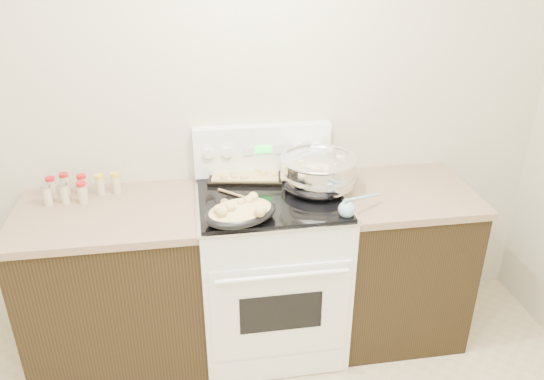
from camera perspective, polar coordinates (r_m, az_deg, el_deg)
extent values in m
cube|color=beige|center=(2.90, -8.22, 9.27)|extent=(4.00, 0.05, 2.70)
cube|color=black|center=(3.02, -16.18, -10.16)|extent=(0.90, 0.64, 0.88)
cube|color=brown|center=(2.78, -17.34, -2.48)|extent=(0.93, 0.67, 0.04)
cube|color=black|center=(3.19, 13.03, -7.70)|extent=(0.70, 0.64, 0.88)
cube|color=brown|center=(2.96, 13.92, -0.27)|extent=(0.73, 0.67, 0.04)
cube|color=white|center=(2.99, -0.15, -8.90)|extent=(0.76, 0.66, 0.92)
cube|color=white|center=(2.73, 0.96, -12.99)|extent=(0.70, 0.01, 0.55)
cube|color=black|center=(2.72, 0.98, -13.08)|extent=(0.42, 0.01, 0.22)
cylinder|color=white|center=(2.55, 1.15, -9.26)|extent=(0.65, 0.02, 0.02)
cube|color=white|center=(2.98, 0.89, -18.57)|extent=(0.70, 0.01, 0.14)
cube|color=silver|center=(2.75, -0.16, -0.93)|extent=(0.78, 0.68, 0.01)
cube|color=black|center=(2.75, -0.16, -0.71)|extent=(0.74, 0.64, 0.01)
cube|color=white|center=(2.95, -1.04, 4.38)|extent=(0.76, 0.07, 0.28)
cylinder|color=white|center=(2.88, -6.85, 3.92)|extent=(0.06, 0.02, 0.06)
cylinder|color=white|center=(2.88, -4.86, 4.05)|extent=(0.06, 0.02, 0.06)
cylinder|color=white|center=(2.94, 2.96, 4.52)|extent=(0.06, 0.02, 0.06)
cylinder|color=white|center=(2.96, 4.87, 4.62)|extent=(0.06, 0.02, 0.06)
cube|color=#19E533|center=(2.91, -0.93, 4.33)|extent=(0.09, 0.00, 0.04)
cube|color=silver|center=(2.90, -2.49, 4.23)|extent=(0.05, 0.00, 0.05)
cube|color=silver|center=(2.92, 0.64, 4.41)|extent=(0.05, 0.00, 0.05)
ellipsoid|color=silver|center=(2.79, 4.97, 1.56)|extent=(0.48, 0.48, 0.24)
cylinder|color=silver|center=(2.82, 4.91, 0.20)|extent=(0.22, 0.22, 0.01)
torus|color=silver|center=(2.75, 5.05, 3.38)|extent=(0.41, 0.41, 0.02)
cylinder|color=silver|center=(2.78, 4.99, 2.05)|extent=(0.38, 0.38, 0.13)
cylinder|color=brown|center=(2.75, 5.04, 3.15)|extent=(0.36, 0.36, 0.00)
cube|color=beige|center=(2.83, 5.46, 3.88)|extent=(0.04, 0.04, 0.03)
cube|color=beige|center=(2.78, 4.80, 3.50)|extent=(0.05, 0.05, 0.03)
cube|color=beige|center=(2.65, 5.70, 2.32)|extent=(0.04, 0.04, 0.03)
cube|color=beige|center=(2.77, 7.11, 3.30)|extent=(0.05, 0.05, 0.03)
cube|color=beige|center=(2.73, 5.49, 3.09)|extent=(0.04, 0.04, 0.03)
cube|color=beige|center=(2.78, 7.50, 3.36)|extent=(0.03, 0.03, 0.03)
cube|color=beige|center=(2.70, 5.95, 2.78)|extent=(0.04, 0.04, 0.03)
cube|color=beige|center=(2.69, 6.68, 2.67)|extent=(0.04, 0.04, 0.02)
cube|color=beige|center=(2.67, 5.40, 2.55)|extent=(0.04, 0.04, 0.03)
cube|color=beige|center=(2.64, 4.86, 2.21)|extent=(0.03, 0.03, 0.02)
cube|color=beige|center=(2.70, 3.24, 2.88)|extent=(0.04, 0.04, 0.03)
cube|color=beige|center=(2.78, 7.26, 3.37)|extent=(0.05, 0.05, 0.03)
cube|color=beige|center=(2.88, 6.19, 4.25)|extent=(0.03, 0.03, 0.03)
cube|color=beige|center=(2.62, 5.83, 2.06)|extent=(0.03, 0.03, 0.03)
cube|color=beige|center=(2.78, 4.18, 3.59)|extent=(0.04, 0.04, 0.02)
cube|color=beige|center=(2.65, 5.26, 2.37)|extent=(0.05, 0.05, 0.03)
ellipsoid|color=black|center=(2.50, -3.43, -2.49)|extent=(0.43, 0.37, 0.08)
ellipsoid|color=#D6BD72|center=(2.49, -3.44, -2.25)|extent=(0.39, 0.33, 0.06)
sphere|color=#D6BD72|center=(2.43, -0.99, -2.15)|extent=(0.04, 0.04, 0.04)
sphere|color=#D6BD72|center=(2.41, -1.33, -2.34)|extent=(0.05, 0.05, 0.05)
sphere|color=#D6BD72|center=(2.52, -2.49, -1.11)|extent=(0.05, 0.05, 0.05)
sphere|color=#D6BD72|center=(2.41, -5.39, -2.35)|extent=(0.05, 0.05, 0.05)
sphere|color=#D6BD72|center=(2.54, -2.05, -0.76)|extent=(0.05, 0.05, 0.05)
sphere|color=#D6BD72|center=(2.44, -4.51, -1.87)|extent=(0.05, 0.05, 0.05)
sphere|color=#D6BD72|center=(2.49, -3.38, -1.32)|extent=(0.04, 0.04, 0.04)
sphere|color=#D6BD72|center=(2.44, -5.90, -2.07)|extent=(0.04, 0.04, 0.04)
cube|color=black|center=(2.96, -2.81, 1.66)|extent=(0.44, 0.34, 0.02)
cube|color=#D6BD72|center=(2.95, -2.81, 1.87)|extent=(0.40, 0.30, 0.02)
sphere|color=#D6BD72|center=(3.00, -4.57, 2.44)|extent=(0.03, 0.03, 0.03)
sphere|color=#D6BD72|center=(2.89, 0.27, 1.62)|extent=(0.03, 0.03, 0.03)
sphere|color=#D6BD72|center=(2.98, -1.13, 2.42)|extent=(0.05, 0.05, 0.05)
sphere|color=#D6BD72|center=(2.92, -4.25, 1.76)|extent=(0.03, 0.03, 0.03)
sphere|color=#D6BD72|center=(2.87, -5.26, 1.38)|extent=(0.04, 0.04, 0.04)
sphere|color=#D6BD72|center=(2.88, -4.10, 1.45)|extent=(0.03, 0.03, 0.03)
sphere|color=#D6BD72|center=(2.87, -3.04, 1.34)|extent=(0.04, 0.04, 0.04)
sphere|color=#D6BD72|center=(2.91, -0.90, 1.83)|extent=(0.04, 0.04, 0.04)
sphere|color=#D6BD72|center=(2.95, -1.55, 2.09)|extent=(0.03, 0.03, 0.03)
sphere|color=#D6BD72|center=(3.01, -2.33, 2.71)|extent=(0.03, 0.03, 0.03)
cylinder|color=#9A7B46|center=(2.73, -3.54, -0.62)|extent=(0.21, 0.19, 0.01)
sphere|color=#9A7B46|center=(2.66, -5.13, -1.38)|extent=(0.04, 0.04, 0.04)
sphere|color=#80A6BF|center=(2.57, 8.06, -2.08)|extent=(0.08, 0.08, 0.08)
cylinder|color=#80A6BF|center=(2.63, 9.65, -0.81)|extent=(0.23, 0.16, 0.07)
cylinder|color=#BFB28C|center=(2.99, -22.62, 0.14)|extent=(0.04, 0.04, 0.09)
cylinder|color=#B21414|center=(2.97, -22.80, 1.11)|extent=(0.05, 0.05, 0.02)
cylinder|color=#BFB28C|center=(2.98, -21.33, 0.39)|extent=(0.04, 0.04, 0.11)
cylinder|color=#B21414|center=(2.95, -21.53, 1.51)|extent=(0.04, 0.04, 0.02)
cylinder|color=#BFB28C|center=(2.96, -19.70, 0.36)|extent=(0.05, 0.05, 0.10)
cylinder|color=#B21414|center=(2.93, -19.87, 1.37)|extent=(0.05, 0.05, 0.02)
cylinder|color=#BFB28C|center=(2.93, -17.96, 0.39)|extent=(0.05, 0.05, 0.10)
cylinder|color=gold|center=(2.91, -18.11, 1.40)|extent=(0.05, 0.05, 0.02)
cylinder|color=#BFB28C|center=(2.92, -16.40, 0.57)|extent=(0.05, 0.05, 0.10)
cylinder|color=gold|center=(2.90, -16.54, 1.58)|extent=(0.05, 0.05, 0.02)
cylinder|color=#BFB28C|center=(2.91, -23.01, -0.63)|extent=(0.05, 0.05, 0.10)
cylinder|color=#B2B2B7|center=(2.89, -23.21, 0.40)|extent=(0.05, 0.05, 0.02)
cylinder|color=#BFB28C|center=(2.90, -21.40, -0.42)|extent=(0.04, 0.04, 0.10)
cylinder|color=#B2B2B7|center=(2.87, -21.59, 0.64)|extent=(0.05, 0.05, 0.02)
cylinder|color=#BFB28C|center=(2.87, -19.71, -0.44)|extent=(0.05, 0.05, 0.10)
cylinder|color=#B21414|center=(2.84, -19.88, 0.61)|extent=(0.05, 0.05, 0.02)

